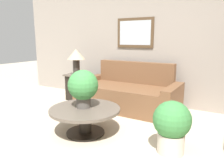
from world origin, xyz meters
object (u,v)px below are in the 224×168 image
coffee_table (85,115)px  potted_plant_on_table (83,86)px  side_table (77,87)px  couch_main (128,94)px  potted_plant_floor (172,125)px  table_lamp (76,57)px

coffee_table → potted_plant_on_table: size_ratio=1.85×
side_table → potted_plant_on_table: (1.29, -1.40, 0.41)m
couch_main → side_table: size_ratio=3.39×
potted_plant_floor → side_table: bearing=153.2°
coffee_table → table_lamp: table_lamp is taller
couch_main → potted_plant_on_table: potted_plant_on_table is taller
couch_main → side_table: 1.31m
side_table → table_lamp: bearing=0.0°
couch_main → coffee_table: couch_main is taller
table_lamp → potted_plant_on_table: table_lamp is taller
couch_main → potted_plant_on_table: bearing=-90.8°
potted_plant_on_table → potted_plant_floor: (1.29, 0.09, -0.35)m
coffee_table → potted_plant_floor: potted_plant_floor is taller
table_lamp → potted_plant_floor: bearing=-26.8°
side_table → potted_plant_on_table: size_ratio=1.07×
side_table → potted_plant_on_table: bearing=-47.2°
table_lamp → side_table: bearing=180.0°
couch_main → potted_plant_floor: bearing=-46.2°
side_table → potted_plant_floor: 2.90m
potted_plant_floor → couch_main: bearing=133.8°
couch_main → potted_plant_floor: 1.84m
couch_main → coffee_table: size_ratio=1.96×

